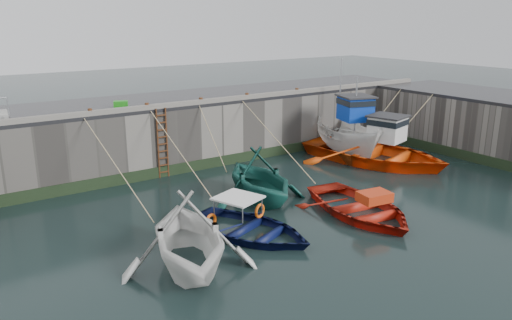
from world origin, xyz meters
TOP-DOWN VIEW (x-y plane):
  - ground at (0.00, 0.00)m, footprint 120.00×120.00m
  - quay_back at (0.00, 12.50)m, footprint 30.00×5.00m
  - road_back at (0.00, 12.50)m, footprint 30.00×5.00m
  - kerb_back at (0.00, 10.15)m, footprint 30.00×0.30m
  - algae_back at (0.00, 9.96)m, footprint 30.00×0.08m
  - algae_right at (11.96, 2.50)m, footprint 0.08×15.00m
  - ladder at (-2.00, 9.91)m, footprint 0.51×0.08m
  - boat_near_white at (-4.97, 1.59)m, footprint 5.53×5.96m
  - boat_near_white_rope at (-4.97, 7.05)m, footprint 0.04×6.46m
  - boat_near_blue at (-2.26, 2.39)m, footprint 4.68×5.45m
  - boat_near_blue_rope at (-2.26, 7.44)m, footprint 0.04×5.74m
  - boat_near_blacktrim at (-0.06, 5.05)m, footprint 4.64×5.18m
  - boat_near_blacktrim_rope at (-0.06, 8.77)m, footprint 0.04×3.57m
  - boat_near_navy at (2.14, 1.64)m, footprint 4.45×5.69m
  - boat_near_navy_rope at (2.14, 7.07)m, footprint 0.04×6.41m
  - boat_far_white at (7.75, 7.95)m, footprint 3.98×6.44m
  - boat_far_orange at (7.83, 6.15)m, footprint 7.18×8.68m
  - fish_crate at (-3.27, 11.41)m, footprint 0.72×0.59m
  - bollard_a at (-5.00, 10.25)m, footprint 0.18×0.18m
  - bollard_b at (-2.50, 10.25)m, footprint 0.18×0.18m
  - bollard_c at (0.20, 10.25)m, footprint 0.18×0.18m
  - bollard_d at (2.80, 10.25)m, footprint 0.18×0.18m
  - bollard_e at (6.00, 10.25)m, footprint 0.18×0.18m

SIDE VIEW (x-z plane):
  - ground at x=0.00m, z-range 0.00..0.00m
  - boat_near_white at x=-4.97m, z-range -1.29..1.29m
  - boat_near_white_rope at x=-4.97m, z-range -1.55..1.55m
  - boat_near_blue at x=-2.26m, z-range -0.48..0.48m
  - boat_near_blue_rope at x=-2.26m, z-range -1.55..1.55m
  - boat_near_blacktrim at x=-0.06m, z-range -1.22..1.22m
  - boat_near_blacktrim_rope at x=-0.06m, z-range -1.55..1.55m
  - boat_near_navy at x=2.14m, z-range -0.54..0.54m
  - boat_near_navy_rope at x=2.14m, z-range -1.55..1.55m
  - algae_back at x=0.00m, z-range 0.00..0.50m
  - algae_right at x=11.96m, z-range 0.00..0.50m
  - boat_far_orange at x=7.83m, z-range -1.77..2.78m
  - boat_far_white at x=7.75m, z-range -1.67..3.66m
  - quay_back at x=0.00m, z-range 0.00..3.00m
  - ladder at x=-2.00m, z-range -0.01..3.19m
  - road_back at x=0.00m, z-range 3.00..3.16m
  - kerb_back at x=0.00m, z-range 3.16..3.36m
  - bollard_a at x=-5.00m, z-range 3.16..3.44m
  - bollard_b at x=-2.50m, z-range 3.16..3.44m
  - bollard_c at x=0.20m, z-range 3.16..3.44m
  - bollard_d at x=2.80m, z-range 3.16..3.44m
  - bollard_e at x=6.00m, z-range 3.16..3.44m
  - fish_crate at x=-3.27m, z-range 3.16..3.44m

